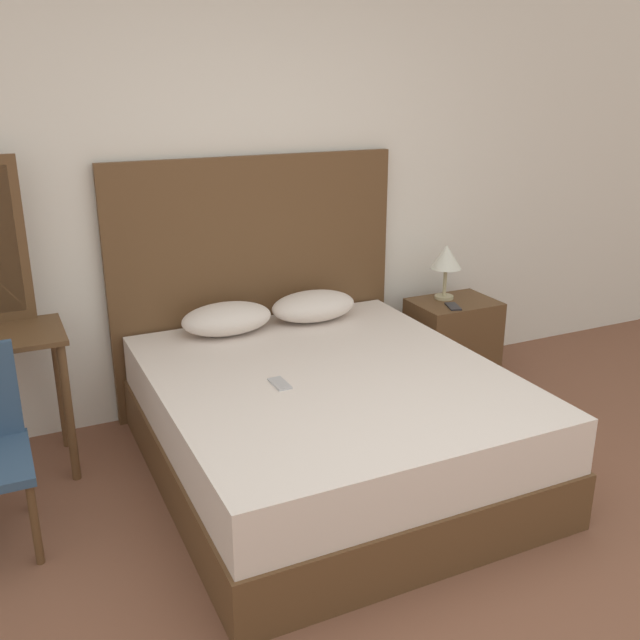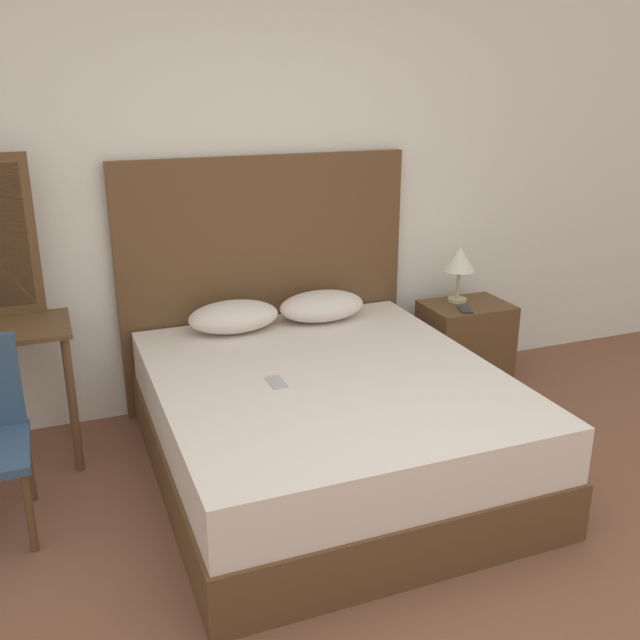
# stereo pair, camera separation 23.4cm
# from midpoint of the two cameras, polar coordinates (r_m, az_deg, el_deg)

# --- Properties ---
(ground_plane) EXTENTS (16.00, 16.00, 0.00)m
(ground_plane) POSITION_cam_midpoint_polar(r_m,az_deg,el_deg) (2.95, 11.79, -23.52)
(ground_plane) COLOR brown
(wall_back) EXTENTS (10.00, 0.06, 2.70)m
(wall_back) POSITION_cam_midpoint_polar(r_m,az_deg,el_deg) (4.33, -3.98, 10.71)
(wall_back) COLOR white
(wall_back) RESTS_ON ground_plane
(bed) EXTENTS (1.71, 1.97, 0.56)m
(bed) POSITION_cam_midpoint_polar(r_m,az_deg,el_deg) (3.71, 2.39, -8.27)
(bed) COLOR brown
(bed) RESTS_ON ground_plane
(headboard) EXTENTS (1.79, 0.05, 1.53)m
(headboard) POSITION_cam_midpoint_polar(r_m,az_deg,el_deg) (4.40, -2.82, 3.08)
(headboard) COLOR brown
(headboard) RESTS_ON ground_plane
(pillow_left) EXTENTS (0.53, 0.33, 0.18)m
(pillow_left) POSITION_cam_midpoint_polar(r_m,az_deg,el_deg) (4.14, -5.33, 0.25)
(pillow_left) COLOR silver
(pillow_left) RESTS_ON bed
(pillow_right) EXTENTS (0.53, 0.33, 0.18)m
(pillow_right) POSITION_cam_midpoint_polar(r_m,az_deg,el_deg) (4.32, 1.68, 1.11)
(pillow_right) COLOR silver
(pillow_right) RESTS_ON bed
(phone_on_bed) EXTENTS (0.07, 0.15, 0.01)m
(phone_on_bed) POSITION_cam_midpoint_polar(r_m,az_deg,el_deg) (3.47, -1.56, -5.04)
(phone_on_bed) COLOR #B7B7BC
(phone_on_bed) RESTS_ON bed
(nightstand) EXTENTS (0.54, 0.40, 0.56)m
(nightstand) POSITION_cam_midpoint_polar(r_m,az_deg,el_deg) (4.83, 12.84, -1.96)
(nightstand) COLOR brown
(nightstand) RESTS_ON ground_plane
(table_lamp) EXTENTS (0.20, 0.20, 0.36)m
(table_lamp) POSITION_cam_midpoint_polar(r_m,az_deg,el_deg) (4.71, 12.51, 4.60)
(table_lamp) COLOR tan
(table_lamp) RESTS_ON nightstand
(phone_on_nightstand) EXTENTS (0.11, 0.16, 0.01)m
(phone_on_nightstand) POSITION_cam_midpoint_polar(r_m,az_deg,el_deg) (4.61, 12.95, 0.82)
(phone_on_nightstand) COLOR #232328
(phone_on_nightstand) RESTS_ON nightstand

